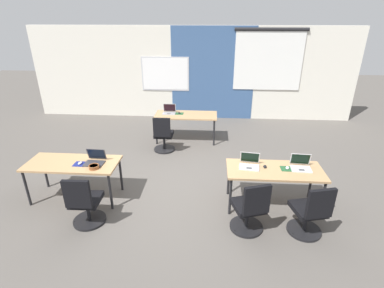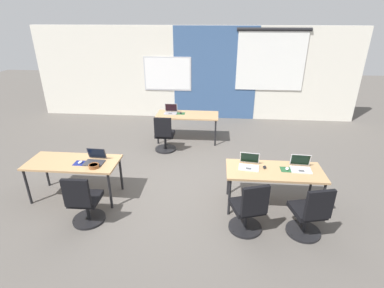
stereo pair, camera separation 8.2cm
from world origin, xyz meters
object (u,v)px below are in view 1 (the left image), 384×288
chair_near_left_inner (85,205)px  mouse_near_right_end (287,168)px  mouse_far_left (179,113)px  chair_far_left (163,137)px  desk_near_left (73,165)px  chair_near_right_end (310,214)px  desk_near_right (275,172)px  laptop_near_left_inner (95,160)px  mouse_near_right_inner (265,166)px  laptop_near_right_inner (249,164)px  laptop_near_right_end (301,165)px  desk_far_center (186,117)px  laptop_far_left (169,111)px  mouse_near_left_inner (80,163)px  snack_bowl (94,167)px  chair_near_right_inner (250,211)px

chair_near_left_inner → mouse_near_right_end: chair_near_left_inner is taller
mouse_far_left → chair_far_left: bearing=-111.1°
desk_near_left → chair_near_right_end: chair_near_right_end is taller
desk_near_right → laptop_near_left_inner: (-3.09, 0.02, 0.11)m
mouse_near_right_inner → chair_far_left: 2.91m
desk_near_right → laptop_near_right_inner: 0.44m
chair_near_left_inner → mouse_near_right_end: bearing=-168.1°
laptop_near_left_inner → mouse_far_left: size_ratio=3.07×
chair_far_left → laptop_near_right_end: bearing=143.3°
desk_far_center → laptop_far_left: (-0.45, 0.07, 0.11)m
mouse_near_right_inner → laptop_near_right_end: (0.59, 0.02, 0.03)m
chair_far_left → mouse_near_left_inner: bearing=62.7°
mouse_far_left → chair_near_right_end: chair_near_right_end is taller
desk_near_right → snack_bowl: (-3.03, -0.18, 0.10)m
chair_near_left_inner → chair_near_right_end: 3.44m
desk_far_center → chair_near_right_inner: chair_near_right_inner is taller
mouse_near_right_inner → chair_near_left_inner: (-2.86, -0.79, -0.36)m
desk_far_center → chair_near_right_end: chair_near_right_end is taller
chair_near_right_end → snack_bowl: chair_near_right_end is taller
desk_near_right → chair_near_left_inner: size_ratio=1.74×
chair_far_left → snack_bowl: chair_far_left is taller
desk_near_right → laptop_near_right_end: laptop_near_right_end is taller
desk_near_right → mouse_near_right_inner: 0.19m
desk_far_center → mouse_near_left_inner: 3.26m
laptop_far_left → mouse_far_left: bearing=-4.0°
desk_far_center → laptop_near_right_end: bearing=-51.3°
mouse_near_right_inner → chair_near_right_inner: chair_near_right_inner is taller
laptop_near_left_inner → chair_far_left: (0.86, 2.05, -0.39)m
mouse_near_left_inner → chair_near_left_inner: bearing=-65.2°
desk_near_right → mouse_near_left_inner: 3.34m
desk_near_left → mouse_far_left: size_ratio=14.41×
chair_near_right_inner → chair_far_left: same height
desk_near_right → mouse_near_left_inner: (-3.33, -0.05, 0.08)m
mouse_far_left → chair_near_right_inner: bearing=-67.6°
chair_far_left → desk_far_center: bearing=-123.3°
chair_near_right_inner → snack_bowl: 2.65m
chair_near_right_inner → chair_near_left_inner: (-2.55, -0.03, 0.00)m
chair_near_left_inner → chair_near_right_end: bearing=178.7°
chair_near_right_end → mouse_near_right_end: bearing=-88.3°
laptop_near_right_inner → chair_near_right_end: size_ratio=0.40×
laptop_far_left → laptop_near_right_end: size_ratio=0.96×
desk_near_left → chair_near_right_inner: (3.03, -0.70, -0.28)m
chair_far_left → laptop_near_right_end: size_ratio=2.65×
laptop_far_left → chair_far_left: 0.89m
desk_far_center → snack_bowl: snack_bowl is taller
desk_near_left → chair_near_left_inner: chair_near_left_inner is taller
mouse_near_right_inner → chair_near_right_end: size_ratio=0.12×
desk_far_center → mouse_far_left: 0.21m
chair_near_right_inner → snack_bowl: size_ratio=5.18×
laptop_near_right_end → mouse_near_right_end: 0.23m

